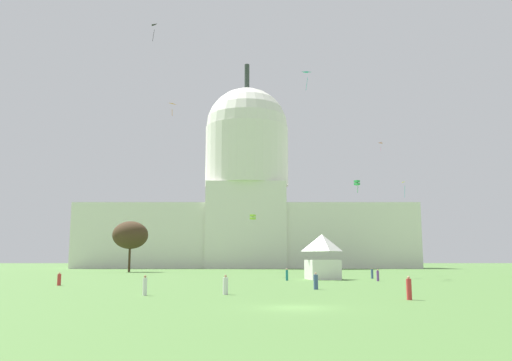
% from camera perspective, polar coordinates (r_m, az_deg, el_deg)
% --- Properties ---
extents(ground_plane, '(800.00, 800.00, 0.00)m').
position_cam_1_polar(ground_plane, '(33.30, 4.62, -13.75)').
color(ground_plane, '#4C7538').
extents(capitol_building, '(115.80, 29.70, 74.33)m').
position_cam_1_polar(capitol_building, '(184.45, -0.87, -2.22)').
color(capitol_building, silver).
rests_on(capitol_building, ground_plane).
extents(event_tent, '(5.37, 5.97, 6.74)m').
position_cam_1_polar(event_tent, '(79.83, 7.46, -8.27)').
color(event_tent, white).
rests_on(event_tent, ground_plane).
extents(tree_west_far, '(9.67, 8.41, 12.15)m').
position_cam_1_polar(tree_west_far, '(129.57, -13.47, -5.86)').
color(tree_west_far, '#42301E').
rests_on(tree_west_far, ground_plane).
extents(person_denim_mid_right, '(0.54, 0.54, 1.68)m').
position_cam_1_polar(person_denim_mid_right, '(53.15, 6.75, -10.98)').
color(person_denim_mid_right, '#3D5684').
rests_on(person_denim_mid_right, ground_plane).
extents(person_denim_near_tree_west, '(0.43, 0.43, 1.66)m').
position_cam_1_polar(person_denim_near_tree_west, '(85.08, 12.80, -9.94)').
color(person_denim_near_tree_west, '#3D5684').
rests_on(person_denim_near_tree_west, ground_plane).
extents(person_white_lawn_far_right, '(0.48, 0.48, 1.66)m').
position_cam_1_polar(person_white_lawn_far_right, '(45.07, -11.93, -11.28)').
color(person_white_lawn_far_right, silver).
rests_on(person_white_lawn_far_right, ground_plane).
extents(person_red_front_center, '(0.54, 0.54, 1.75)m').
position_cam_1_polar(person_red_front_center, '(40.98, 16.62, -11.33)').
color(person_red_front_center, red).
rests_on(person_red_front_center, ground_plane).
extents(person_purple_mid_left, '(0.37, 0.37, 1.64)m').
position_cam_1_polar(person_purple_mid_left, '(75.16, 13.40, -10.12)').
color(person_purple_mid_left, '#703D93').
rests_on(person_purple_mid_left, ground_plane).
extents(person_white_edge_west, '(0.46, 0.46, 1.66)m').
position_cam_1_polar(person_white_edge_west, '(45.27, -3.20, -11.46)').
color(person_white_edge_west, silver).
rests_on(person_white_edge_west, ground_plane).
extents(person_red_back_center, '(0.50, 0.50, 1.55)m').
position_cam_1_polar(person_red_back_center, '(64.90, -20.63, -10.13)').
color(person_red_back_center, red).
rests_on(person_red_back_center, ground_plane).
extents(person_teal_edge_east, '(0.38, 0.38, 1.71)m').
position_cam_1_polar(person_teal_edge_east, '(75.47, 3.58, -10.30)').
color(person_teal_edge_east, '#1E757A').
rests_on(person_teal_edge_east, ground_plane).
extents(kite_orange_mid, '(1.57, 1.50, 2.36)m').
position_cam_1_polar(kite_orange_mid, '(97.02, -9.17, 8.14)').
color(kite_orange_mid, orange).
extents(kite_yellow_mid, '(0.76, 1.05, 3.62)m').
position_cam_1_polar(kite_yellow_mid, '(126.92, 16.25, -0.35)').
color(kite_yellow_mid, yellow).
extents(kite_turquoise_high, '(1.71, 0.79, 3.82)m').
position_cam_1_polar(kite_turquoise_high, '(115.84, 5.68, 11.44)').
color(kite_turquoise_high, teal).
extents(kite_lime_low, '(1.53, 1.54, 1.25)m').
position_cam_1_polar(kite_lime_low, '(129.35, -0.19, -4.03)').
color(kite_lime_low, '#8CD133').
extents(kite_pink_mid, '(1.58, 1.41, 2.38)m').
position_cam_1_polar(kite_pink_mid, '(146.75, 13.82, 3.98)').
color(kite_pink_mid, pink).
extents(kite_green_low, '(1.06, 1.06, 2.15)m').
position_cam_1_polar(kite_green_low, '(89.81, 11.18, -0.25)').
color(kite_green_low, green).
extents(kite_black_high, '(1.57, 1.50, 3.44)m').
position_cam_1_polar(kite_black_high, '(116.03, -11.22, 16.19)').
color(kite_black_high, black).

